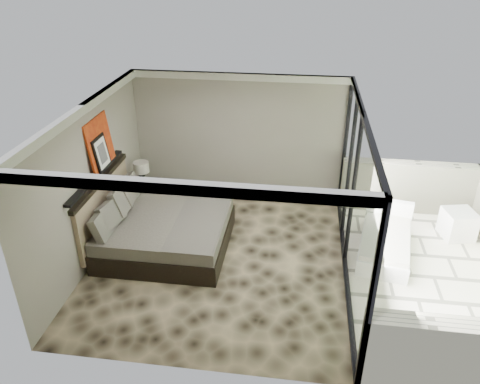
# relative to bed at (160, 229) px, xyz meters

# --- Properties ---
(floor) EXTENTS (5.00, 5.00, 0.00)m
(floor) POSITION_rel_bed_xyz_m (1.16, -0.27, -0.37)
(floor) COLOR black
(floor) RESTS_ON ground
(ceiling) EXTENTS (4.50, 5.00, 0.02)m
(ceiling) POSITION_rel_bed_xyz_m (1.16, -0.27, 2.42)
(ceiling) COLOR silver
(ceiling) RESTS_ON back_wall
(back_wall) EXTENTS (4.50, 0.02, 2.80)m
(back_wall) POSITION_rel_bed_xyz_m (1.16, 2.22, 1.03)
(back_wall) COLOR gray
(back_wall) RESTS_ON floor
(left_wall) EXTENTS (0.02, 5.00, 2.80)m
(left_wall) POSITION_rel_bed_xyz_m (-1.08, -0.27, 1.03)
(left_wall) COLOR gray
(left_wall) RESTS_ON floor
(glass_wall) EXTENTS (0.08, 5.00, 2.80)m
(glass_wall) POSITION_rel_bed_xyz_m (3.41, -0.27, 1.03)
(glass_wall) COLOR white
(glass_wall) RESTS_ON floor
(terrace_slab) EXTENTS (3.00, 5.00, 0.12)m
(terrace_slab) POSITION_rel_bed_xyz_m (4.91, -0.27, -0.43)
(terrace_slab) COLOR beige
(terrace_slab) RESTS_ON ground
(picture_ledge) EXTENTS (0.12, 2.20, 0.05)m
(picture_ledge) POSITION_rel_bed_xyz_m (-1.02, -0.17, 1.13)
(picture_ledge) COLOR black
(picture_ledge) RESTS_ON left_wall
(bed) EXTENTS (2.32, 2.24, 1.29)m
(bed) POSITION_rel_bed_xyz_m (0.00, 0.00, 0.00)
(bed) COLOR black
(bed) RESTS_ON floor
(nightstand) EXTENTS (0.58, 0.58, 0.49)m
(nightstand) POSITION_rel_bed_xyz_m (-0.76, 1.37, -0.13)
(nightstand) COLOR black
(nightstand) RESTS_ON floor
(table_lamp) EXTENTS (0.32, 0.32, 0.58)m
(table_lamp) POSITION_rel_bed_xyz_m (-0.75, 1.33, 0.52)
(table_lamp) COLOR black
(table_lamp) RESTS_ON nightstand
(abstract_canvas) EXTENTS (0.13, 0.90, 0.90)m
(abstract_canvas) POSITION_rel_bed_xyz_m (-1.03, 0.19, 1.60)
(abstract_canvas) COLOR #AD420E
(abstract_canvas) RESTS_ON picture_ledge
(framed_print) EXTENTS (0.11, 0.50, 0.60)m
(framed_print) POSITION_rel_bed_xyz_m (-0.98, 0.08, 1.45)
(framed_print) COLOR black
(framed_print) RESTS_ON picture_ledge
(ottoman) EXTENTS (0.66, 0.66, 0.55)m
(ottoman) POSITION_rel_bed_xyz_m (5.61, 1.13, -0.10)
(ottoman) COLOR silver
(ottoman) RESTS_ON terrace_slab
(lounger) EXTENTS (1.18, 1.88, 0.69)m
(lounger) POSITION_rel_bed_xyz_m (4.15, 0.41, -0.16)
(lounger) COLOR white
(lounger) RESTS_ON terrace_slab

